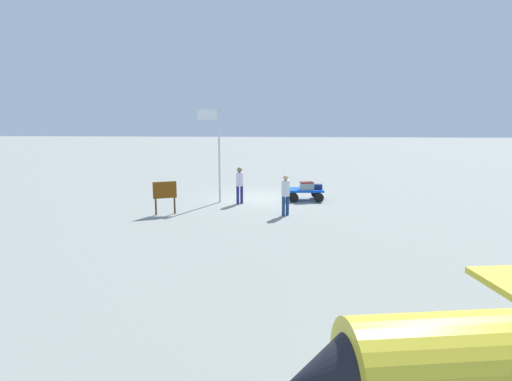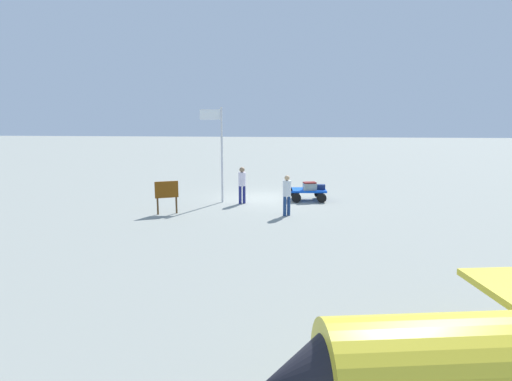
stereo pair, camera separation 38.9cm
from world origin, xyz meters
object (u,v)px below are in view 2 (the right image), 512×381
object	(u,v)px
luggage_cart	(307,192)
suitcase_grey	(310,187)
worker_trailing	(242,182)
flagpole	(219,146)
signboard	(167,192)
suitcase_navy	(319,187)
worker_lead	(287,192)
suitcase_maroon	(310,186)

from	to	relation	value
luggage_cart	suitcase_grey	size ratio (longest dim) A/B	2.61
luggage_cart	worker_trailing	distance (m)	3.40
flagpole	signboard	world-z (taller)	flagpole
suitcase_navy	signboard	world-z (taller)	signboard
suitcase_navy	flagpole	xyz separation A→B (m)	(4.86, 0.80, 2.07)
suitcase_navy	worker_trailing	world-z (taller)	worker_trailing
suitcase_navy	worker_trailing	distance (m)	3.90
luggage_cart	worker_lead	size ratio (longest dim) A/B	1.06
worker_trailing	flagpole	xyz separation A→B (m)	(1.14, -0.28, 1.71)
suitcase_maroon	signboard	world-z (taller)	signboard
suitcase_grey	signboard	bearing A→B (deg)	27.83
worker_lead	signboard	size ratio (longest dim) A/B	1.21
suitcase_maroon	suitcase_grey	bearing A→B (deg)	102.59
suitcase_maroon	worker_trailing	bearing A→B (deg)	14.79
luggage_cart	flagpole	bearing A→B (deg)	10.56
worker_trailing	signboard	world-z (taller)	worker_trailing
luggage_cart	suitcase_navy	world-z (taller)	suitcase_navy
luggage_cart	suitcase_maroon	size ratio (longest dim) A/B	2.71
flagpole	signboard	distance (m)	3.77
suitcase_maroon	worker_lead	bearing A→B (deg)	71.76
worker_lead	flagpole	world-z (taller)	flagpole
suitcase_maroon	suitcase_navy	xyz separation A→B (m)	(-0.48, -0.23, -0.08)
suitcase_maroon	signboard	size ratio (longest dim) A/B	0.47
luggage_cart	worker_trailing	size ratio (longest dim) A/B	1.03
suitcase_maroon	flagpole	world-z (taller)	flagpole
worker_trailing	luggage_cart	bearing A→B (deg)	-161.06
luggage_cart	flagpole	distance (m)	4.95
suitcase_maroon	worker_lead	xyz separation A→B (m)	(1.06, 3.22, 0.25)
suitcase_grey	worker_lead	size ratio (longest dim) A/B	0.41
signboard	suitcase_maroon	bearing A→B (deg)	-151.77
suitcase_navy	flagpole	size ratio (longest dim) A/B	0.14
luggage_cart	worker_lead	bearing A→B (deg)	74.24
flagpole	signboard	size ratio (longest dim) A/B	3.22
luggage_cart	suitcase_grey	bearing A→B (deg)	109.81
suitcase_maroon	flagpole	size ratio (longest dim) A/B	0.15
worker_trailing	flagpole	world-z (taller)	flagpole
worker_trailing	flagpole	size ratio (longest dim) A/B	0.39
suitcase_maroon	worker_lead	size ratio (longest dim) A/B	0.39
suitcase_navy	signboard	bearing A→B (deg)	28.04
luggage_cart	suitcase_navy	bearing A→B (deg)	-179.78
worker_trailing	suitcase_navy	bearing A→B (deg)	-163.75
worker_lead	worker_trailing	world-z (taller)	worker_trailing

